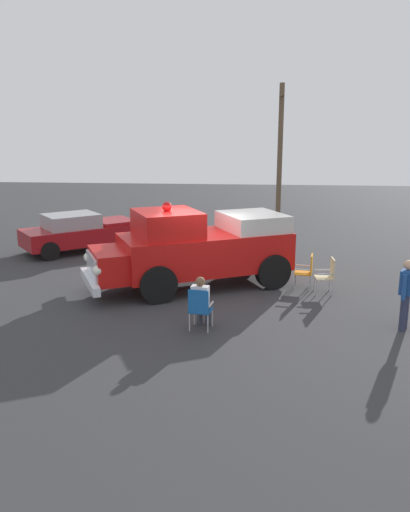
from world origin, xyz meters
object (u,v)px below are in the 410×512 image
classic_hot_rod (80,232)px  spectator_standing (406,290)px  vintage_fire_truck (198,247)px  lawn_chair_by_car (307,269)px  utility_pole (280,150)px  spectator_seated (201,300)px  lawn_chair_near_truck (200,307)px  lawn_chair_spare (328,273)px

classic_hot_rod → spectator_standing: size_ratio=2.71×
vintage_fire_truck → lawn_chair_by_car: (-3.22, -0.14, -0.61)m
vintage_fire_truck → utility_pole: utility_pole is taller
utility_pole → classic_hot_rod: bearing=46.1°
vintage_fire_truck → spectator_seated: 3.39m
spectator_standing → utility_pole: 15.74m
lawn_chair_near_truck → spectator_standing: size_ratio=0.61×
lawn_chair_by_car → lawn_chair_spare: bearing=143.1°
lawn_chair_by_car → spectator_seated: 4.44m
vintage_fire_truck → lawn_chair_near_truck: 3.53m
lawn_chair_near_truck → lawn_chair_by_car: same height
lawn_chair_spare → lawn_chair_near_truck: bearing=43.5°
classic_hot_rod → lawn_chair_near_truck: (-5.41, 7.69, -0.16)m
utility_pole → spectator_standing: bearing=98.4°
lawn_chair_spare → spectator_seated: spectator_seated is taller
vintage_fire_truck → lawn_chair_by_car: 3.28m
utility_pole → spectator_seated: bearing=81.1°
classic_hot_rod → lawn_chair_by_car: 9.18m
classic_hot_rod → utility_pole: (-7.90, -8.21, 2.81)m
vintage_fire_truck → classic_hot_rod: bearing=-40.3°
classic_hot_rod → lawn_chair_spare: classic_hot_rod is taller
lawn_chair_near_truck → spectator_standing: bearing=-173.5°
classic_hot_rod → spectator_standing: 12.42m
lawn_chair_near_truck → utility_pole: (-2.48, -15.90, 2.96)m
spectator_seated → lawn_chair_near_truck: bearing=80.4°
lawn_chair_by_car → lawn_chair_spare: 0.68m
lawn_chair_spare → spectator_standing: size_ratio=0.61×
lawn_chair_by_car → spectator_seated: (2.77, 3.46, 0.11)m
lawn_chair_spare → spectator_standing: spectator_standing is taller
vintage_fire_truck → lawn_chair_near_truck: bearing=97.0°
vintage_fire_truck → spectator_seated: bearing=97.6°
spectator_seated → utility_pole: utility_pole is taller
vintage_fire_truck → classic_hot_rod: (4.99, -4.24, -0.45)m
spectator_seated → utility_pole: bearing=-98.9°
spectator_standing → lawn_chair_by_car: bearing=-57.5°
lawn_chair_by_car → utility_pole: (0.32, -12.31, 2.96)m
lawn_chair_near_truck → spectator_seated: size_ratio=0.79×
vintage_fire_truck → spectator_standing: bearing=150.5°
classic_hot_rod → lawn_chair_spare: 9.85m
vintage_fire_truck → spectator_standing: size_ratio=3.76×
spectator_seated → spectator_standing: spectator_standing is taller
vintage_fire_truck → lawn_chair_spare: size_ratio=6.17×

